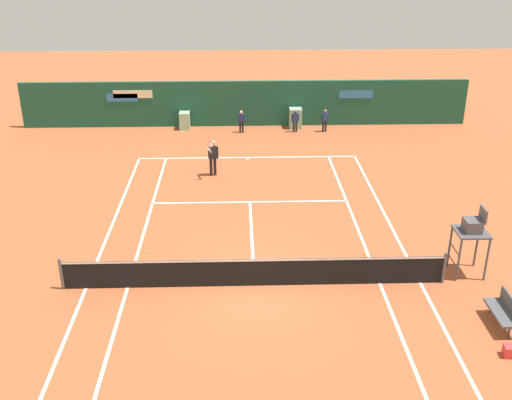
{
  "coord_description": "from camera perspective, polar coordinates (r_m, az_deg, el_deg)",
  "views": [
    {
      "loc": [
        -0.47,
        -16.45,
        10.39
      ],
      "look_at": [
        0.2,
        4.82,
        0.8
      ],
      "focal_mm": 42.75,
      "sensor_mm": 36.0,
      "label": 1
    }
  ],
  "objects": [
    {
      "name": "ball_kid_left_post",
      "position": [
        33.55,
        -1.38,
        7.5
      ],
      "size": [
        0.41,
        0.2,
        1.24
      ],
      "rotation": [
        0.0,
        0.0,
        2.97
      ],
      "color": "black",
      "rests_on": "ground_plane"
    },
    {
      "name": "ball_kid_centre_post",
      "position": [
        33.7,
        3.69,
        7.53
      ],
      "size": [
        0.41,
        0.17,
        1.24
      ],
      "rotation": [
        0.0,
        0.0,
        3.09
      ],
      "color": "black",
      "rests_on": "ground_plane"
    },
    {
      "name": "player_bench",
      "position": [
        18.79,
        22.27,
        -9.52
      ],
      "size": [
        0.54,
        1.43,
        0.88
      ],
      "rotation": [
        0.0,
        0.0,
        1.57
      ],
      "color": "#38383D",
      "rests_on": "ground_plane"
    },
    {
      "name": "ground_plane",
      "position": [
        19.95,
        -0.2,
        -7.12
      ],
      "size": [
        80.0,
        80.0,
        0.01
      ],
      "color": "#A8512D"
    },
    {
      "name": "player_on_baseline",
      "position": [
        27.51,
        -4.08,
        4.21
      ],
      "size": [
        0.52,
        0.82,
        1.86
      ],
      "rotation": [
        0.0,
        0.0,
        3.47
      ],
      "color": "black",
      "rests_on": "ground_plane"
    },
    {
      "name": "sponsor_back_wall",
      "position": [
        34.65,
        -0.97,
        8.94
      ],
      "size": [
        25.0,
        1.02,
        2.56
      ],
      "color": "#194C38",
      "rests_on": "ground_plane"
    },
    {
      "name": "umpire_chair",
      "position": [
        20.54,
        19.56,
        -2.7
      ],
      "size": [
        1.0,
        1.0,
        2.35
      ],
      "rotation": [
        0.0,
        0.0,
        1.57
      ],
      "color": "#47474C",
      "rests_on": "ground_plane"
    },
    {
      "name": "tennis_net",
      "position": [
        19.19,
        -0.15,
        -6.71
      ],
      "size": [
        12.1,
        0.1,
        1.07
      ],
      "color": "#4C4C51",
      "rests_on": "ground_plane"
    },
    {
      "name": "tennis_ball_by_sideline",
      "position": [
        21.63,
        -9.97,
        -4.74
      ],
      "size": [
        0.07,
        0.07,
        0.07
      ],
      "primitive_type": "sphere",
      "color": "#CCE033",
      "rests_on": "ground_plane"
    },
    {
      "name": "ball_kid_right_post",
      "position": [
        33.89,
        6.46,
        7.55
      ],
      "size": [
        0.42,
        0.2,
        1.27
      ],
      "rotation": [
        0.0,
        0.0,
        3.3
      ],
      "color": "black",
      "rests_on": "ground_plane"
    },
    {
      "name": "tennis_ball_near_service_line",
      "position": [
        25.95,
        3.38,
        0.69
      ],
      "size": [
        0.07,
        0.07,
        0.07
      ],
      "primitive_type": "sphere",
      "color": "#CCE033",
      "rests_on": "ground_plane"
    },
    {
      "name": "tennis_ball_mid_court",
      "position": [
        21.49,
        10.14,
        -4.97
      ],
      "size": [
        0.07,
        0.07,
        0.07
      ],
      "primitive_type": "sphere",
      "color": "#CCE033",
      "rests_on": "ground_plane"
    }
  ]
}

